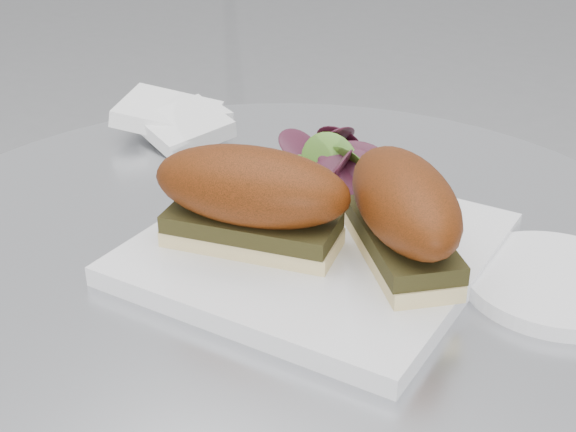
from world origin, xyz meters
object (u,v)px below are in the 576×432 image
object	(u,v)px
plate	(316,248)
sandwich_left	(251,197)
sandwich_right	(404,211)
saucer	(556,282)

from	to	relation	value
plate	sandwich_left	world-z (taller)	sandwich_left
plate	sandwich_left	xyz separation A→B (m)	(-0.04, -0.03, 0.05)
sandwich_right	sandwich_left	bearing A→B (deg)	-113.36
plate	saucer	size ratio (longest dim) A/B	1.84
sandwich_left	sandwich_right	bearing A→B (deg)	7.55
sandwich_right	saucer	bearing A→B (deg)	70.90
saucer	sandwich_left	bearing A→B (deg)	-157.41
sandwich_left	saucer	bearing A→B (deg)	9.68
plate	saucer	xyz separation A→B (m)	(0.18, 0.05, -0.00)
plate	sandwich_right	distance (m)	0.09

